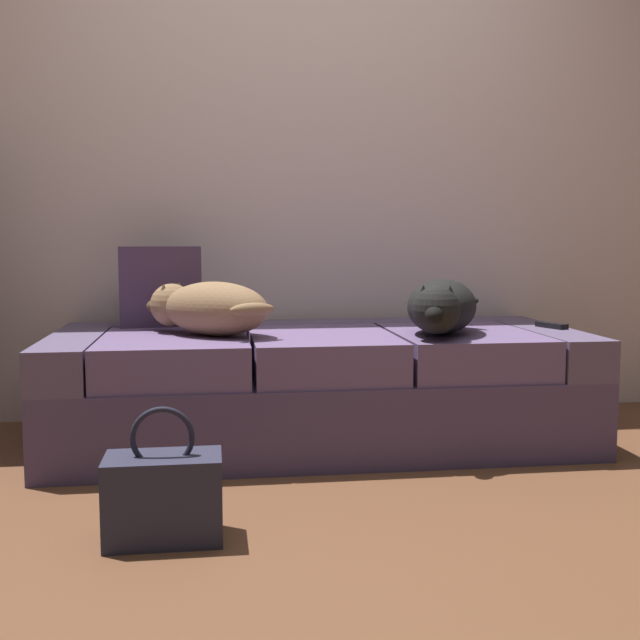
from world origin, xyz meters
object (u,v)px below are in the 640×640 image
at_px(couch, 318,387).
at_px(throw_pillow, 160,287).
at_px(tv_remote, 551,325).
at_px(handbag, 164,496).
at_px(dog_tan, 208,308).
at_px(dog_dark, 441,307).

height_order(couch, throw_pillow, throw_pillow).
relative_size(tv_remote, handbag, 0.40).
distance_m(dog_tan, dog_dark, 0.91).
height_order(couch, tv_remote, tv_remote).
bearing_deg(tv_remote, dog_tan, 161.61).
relative_size(dog_dark, tv_remote, 4.08).
relative_size(couch, dog_tan, 3.82).
height_order(tv_remote, handbag, tv_remote).
bearing_deg(dog_tan, throw_pillow, 120.93).
distance_m(couch, dog_dark, 0.60).
bearing_deg(handbag, tv_remote, 31.50).
xyz_separation_m(dog_tan, throw_pillow, (-0.20, 0.33, 0.06)).
relative_size(dog_dark, throw_pillow, 1.80).
bearing_deg(dog_dark, throw_pillow, 157.63).
xyz_separation_m(dog_dark, tv_remote, (0.53, 0.16, -0.10)).
bearing_deg(dog_tan, dog_dark, -7.47).
distance_m(dog_tan, handbag, 1.02).
height_order(couch, handbag, couch).
relative_size(dog_tan, throw_pillow, 1.63).
xyz_separation_m(dog_dark, throw_pillow, (-1.10, 0.45, 0.06)).
bearing_deg(dog_dark, tv_remote, 16.71).
xyz_separation_m(couch, dog_tan, (-0.44, -0.07, 0.34)).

